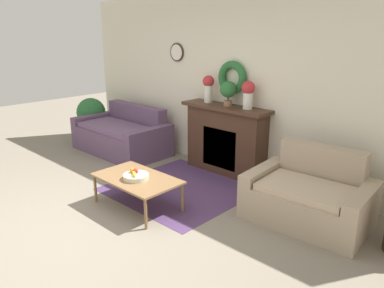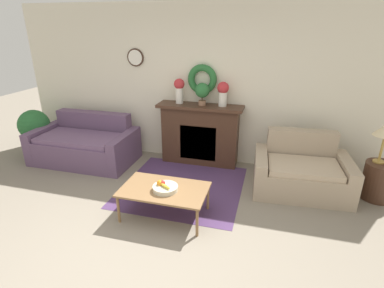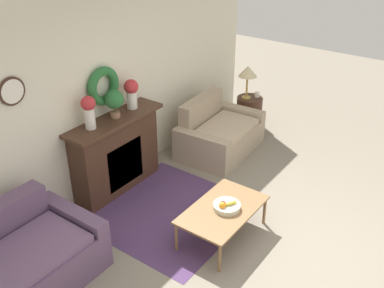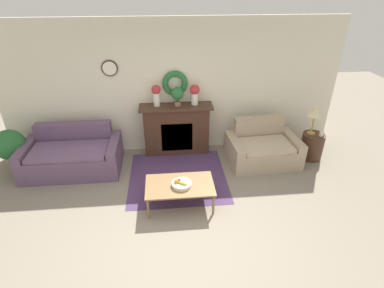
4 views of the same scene
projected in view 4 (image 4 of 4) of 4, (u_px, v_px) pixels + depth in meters
ground_plane at (183, 240)px, 4.31m from camera, size 16.00×16.00×0.00m
floor_rug at (178, 176)px, 5.67m from camera, size 1.80×1.76×0.01m
wall_back at (172, 88)px, 6.00m from camera, size 6.80×0.18×2.70m
fireplace at (176, 129)px, 6.22m from camera, size 1.46×0.41×1.07m
couch_left at (73, 155)px, 5.76m from camera, size 1.80×0.99×0.83m
loveseat_right at (262, 148)px, 6.01m from camera, size 1.42×1.00×0.84m
coffee_table at (180, 186)px, 4.81m from camera, size 1.10×0.66×0.40m
fruit_bowl at (181, 184)px, 4.75m from camera, size 0.32×0.32×0.12m
side_table_by_loveseat at (312, 146)px, 6.14m from camera, size 0.45×0.45×0.54m
table_lamp at (316, 112)px, 5.82m from camera, size 0.32×0.32×0.57m
mug at (322, 134)px, 5.93m from camera, size 0.09×0.09×0.08m
vase_on_mantel_left at (156, 94)px, 5.82m from camera, size 0.18×0.18×0.42m
vase_on_mantel_right at (195, 93)px, 5.88m from camera, size 0.19×0.19×0.40m
potted_plant_on_mantel at (177, 94)px, 5.84m from camera, size 0.25×0.25×0.37m
potted_plant_floor_by_couch at (10, 146)px, 5.60m from camera, size 0.57×0.57×0.85m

